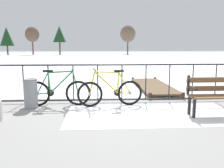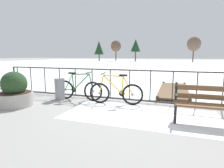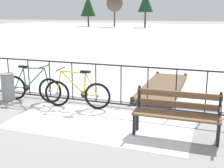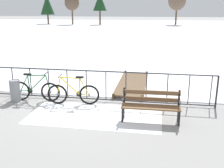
% 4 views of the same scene
% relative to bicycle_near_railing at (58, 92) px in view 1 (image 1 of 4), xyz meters
% --- Properties ---
extents(ground_plane, '(160.00, 160.00, 0.00)m').
position_rel_bicycle_near_railing_xyz_m(ground_plane, '(1.38, 0.29, -0.37)').
color(ground_plane, gray).
extents(frozen_pond, '(80.00, 56.00, 0.03)m').
position_rel_bicycle_near_railing_xyz_m(frozen_pond, '(1.38, 28.69, -0.35)').
color(frozen_pond, white).
rests_on(frozen_pond, ground).
extents(snow_patch, '(3.87, 1.89, 0.01)m').
position_rel_bicycle_near_railing_xyz_m(snow_patch, '(2.27, -0.91, -0.36)').
color(snow_patch, white).
rests_on(snow_patch, ground).
extents(railing_fence, '(9.06, 0.06, 1.07)m').
position_rel_bicycle_near_railing_xyz_m(railing_fence, '(1.38, 0.29, 0.19)').
color(railing_fence, '#232328').
rests_on(railing_fence, ground).
extents(bicycle_near_railing, '(1.71, 0.52, 0.97)m').
position_rel_bicycle_near_railing_xyz_m(bicycle_near_railing, '(0.00, 0.00, 0.00)').
color(bicycle_near_railing, black).
rests_on(bicycle_near_railing, ground).
extents(bicycle_second, '(1.71, 0.52, 0.97)m').
position_rel_bicycle_near_railing_xyz_m(bicycle_second, '(1.37, -0.10, 0.00)').
color(bicycle_second, black).
rests_on(bicycle_second, ground).
extents(park_bench, '(1.61, 0.50, 0.89)m').
position_rel_bicycle_near_railing_xyz_m(park_bench, '(3.89, -1.00, 0.14)').
color(park_bench, brown).
rests_on(park_bench, ground).
extents(trash_bin, '(0.35, 0.35, 0.73)m').
position_rel_bicycle_near_railing_xyz_m(trash_bin, '(-0.65, -0.15, 0.00)').
color(trash_bin, gray).
rests_on(trash_bin, ground).
extents(wooden_dock, '(1.10, 3.58, 0.20)m').
position_rel_bicycle_near_railing_xyz_m(wooden_dock, '(3.07, 2.33, -0.25)').
color(wooden_dock, brown).
rests_on(wooden_dock, ground).
extents(tree_far_west, '(2.44, 2.44, 5.44)m').
position_rel_bicycle_near_railing_xyz_m(tree_far_west, '(-6.31, 39.85, 3.52)').
color(tree_far_west, brown).
rests_on(tree_far_west, ground).
extents(tree_west_mid, '(3.07, 3.07, 5.82)m').
position_rel_bicycle_near_railing_xyz_m(tree_west_mid, '(7.07, 41.68, 3.74)').
color(tree_west_mid, brown).
rests_on(tree_west_mid, ground).
extents(tree_centre, '(2.57, 2.57, 5.26)m').
position_rel_bicycle_near_railing_xyz_m(tree_centre, '(-16.28, 40.16, 3.10)').
color(tree_centre, brown).
rests_on(tree_centre, ground).
extents(tree_east_mid, '(2.58, 2.58, 5.26)m').
position_rel_bicycle_near_railing_xyz_m(tree_east_mid, '(-11.31, 39.46, 3.44)').
color(tree_east_mid, brown).
rests_on(tree_east_mid, ground).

